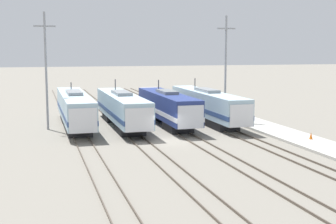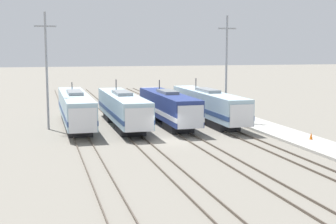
% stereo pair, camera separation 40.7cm
% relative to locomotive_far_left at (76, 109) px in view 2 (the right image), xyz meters
% --- Properties ---
extents(ground_plane, '(400.00, 400.00, 0.00)m').
position_rel_locomotive_far_left_xyz_m(ground_plane, '(7.74, -10.32, -2.09)').
color(ground_plane, slate).
extents(rail_pair_far_left, '(1.51, 120.00, 0.15)m').
position_rel_locomotive_far_left_xyz_m(rail_pair_far_left, '(0.00, -10.32, -2.01)').
color(rail_pair_far_left, '#4C4238').
rests_on(rail_pair_far_left, ground_plane).
extents(rail_pair_center_left, '(1.51, 120.00, 0.15)m').
position_rel_locomotive_far_left_xyz_m(rail_pair_center_left, '(5.16, -10.32, -2.01)').
color(rail_pair_center_left, '#4C4238').
rests_on(rail_pair_center_left, ground_plane).
extents(rail_pair_center_right, '(1.51, 120.00, 0.15)m').
position_rel_locomotive_far_left_xyz_m(rail_pair_center_right, '(10.32, -10.32, -2.01)').
color(rail_pair_center_right, '#4C4238').
rests_on(rail_pair_center_right, ground_plane).
extents(rail_pair_far_right, '(1.51, 120.00, 0.15)m').
position_rel_locomotive_far_left_xyz_m(rail_pair_far_right, '(15.48, -10.32, -2.01)').
color(rail_pair_far_right, '#4C4238').
rests_on(rail_pair_far_right, ground_plane).
extents(locomotive_far_left, '(2.87, 19.55, 4.72)m').
position_rel_locomotive_far_left_xyz_m(locomotive_far_left, '(0.00, 0.00, 0.00)').
color(locomotive_far_left, '#232326').
rests_on(locomotive_far_left, ground_plane).
extents(locomotive_center_left, '(3.04, 18.97, 5.05)m').
position_rel_locomotive_far_left_xyz_m(locomotive_center_left, '(5.16, -1.02, -0.04)').
color(locomotive_center_left, '#232326').
rests_on(locomotive_center_left, ground_plane).
extents(locomotive_center_right, '(2.92, 17.18, 4.96)m').
position_rel_locomotive_far_left_xyz_m(locomotive_center_right, '(10.32, -1.48, -0.02)').
color(locomotive_center_right, black).
rests_on(locomotive_center_right, ground_plane).
extents(locomotive_far_right, '(2.81, 19.79, 5.00)m').
position_rel_locomotive_far_left_xyz_m(locomotive_far_right, '(15.48, -0.63, -0.03)').
color(locomotive_far_right, '#232326').
rests_on(locomotive_far_right, ground_plane).
extents(catenary_tower_left, '(2.29, 0.24, 12.57)m').
position_rel_locomotive_far_left_xyz_m(catenary_tower_left, '(-2.96, -0.51, 4.55)').
color(catenary_tower_left, gray).
rests_on(catenary_tower_left, ground_plane).
extents(catenary_tower_right, '(2.29, 0.24, 12.57)m').
position_rel_locomotive_far_left_xyz_m(catenary_tower_right, '(17.69, -0.51, 4.55)').
color(catenary_tower_right, gray).
rests_on(catenary_tower_right, ground_plane).
extents(platform, '(4.00, 120.00, 0.25)m').
position_rel_locomotive_far_left_xyz_m(platform, '(20.11, -10.32, -1.96)').
color(platform, '#A8A59E').
rests_on(platform, ground_plane).
extents(traffic_cone, '(0.31, 0.31, 0.66)m').
position_rel_locomotive_far_left_xyz_m(traffic_cone, '(20.63, -14.31, -1.50)').
color(traffic_cone, orange).
rests_on(traffic_cone, platform).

